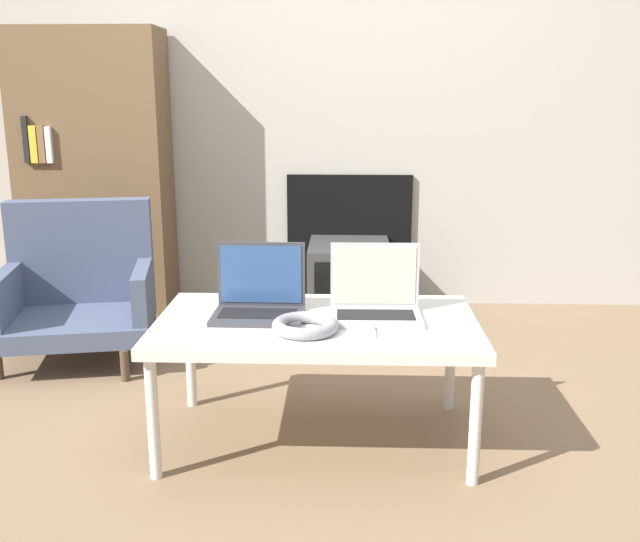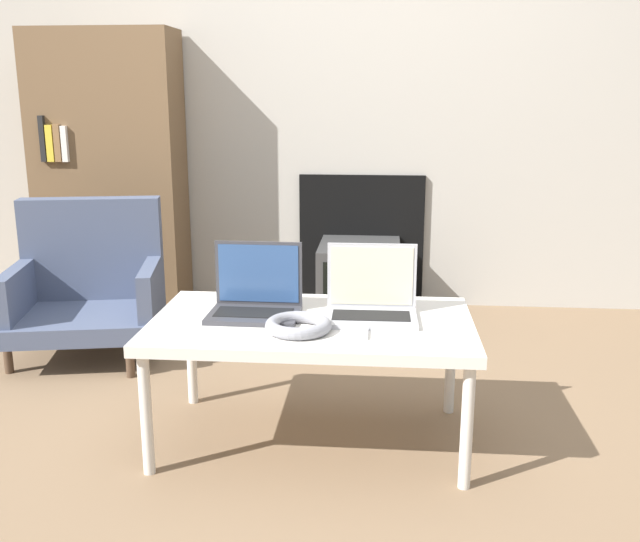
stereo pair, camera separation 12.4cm
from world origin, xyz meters
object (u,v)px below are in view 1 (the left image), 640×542
at_px(headphones, 305,325).
at_px(phone, 363,330).
at_px(laptop_left, 259,299).
at_px(laptop_right, 375,300).
at_px(tv, 349,280).
at_px(armchair, 79,286).

bearing_deg(headphones, phone, 3.43).
distance_m(laptop_left, laptop_right, 0.38).
distance_m(laptop_left, tv, 1.39).
bearing_deg(phone, laptop_right, 74.34).
bearing_deg(headphones, tv, 84.70).
xyz_separation_m(headphones, phone, (0.18, 0.01, -0.01)).
relative_size(phone, armchair, 0.21).
bearing_deg(tv, armchair, -153.34).
relative_size(laptop_left, headphones, 1.44).
relative_size(laptop_right, armchair, 0.41).
height_order(laptop_right, phone, laptop_right).
xyz_separation_m(laptop_left, laptop_right, (0.38, 0.00, 0.00)).
distance_m(laptop_left, phone, 0.37).
distance_m(headphones, armchair, 1.38).
relative_size(tv, armchair, 0.67).
height_order(tv, armchair, armchair).
bearing_deg(laptop_right, laptop_left, 179.24).
height_order(laptop_right, armchair, armchair).
distance_m(tv, armchair, 1.32).
relative_size(laptop_right, headphones, 1.44).
xyz_separation_m(phone, tv, (-0.04, 1.48, -0.23)).
distance_m(laptop_right, tv, 1.36).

